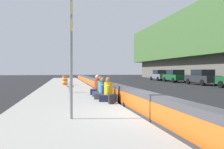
# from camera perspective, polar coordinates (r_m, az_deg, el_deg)

# --- Properties ---
(ground_plane) EXTENTS (160.00, 160.00, 0.00)m
(ground_plane) POSITION_cam_1_polar(r_m,az_deg,el_deg) (8.07, 8.99, -10.41)
(ground_plane) COLOR #232326
(ground_plane) RESTS_ON ground
(sidewalk_strip) EXTENTS (80.00, 4.40, 0.14)m
(sidewalk_strip) POSITION_cam_1_polar(r_m,az_deg,el_deg) (7.56, -10.53, -10.65)
(sidewalk_strip) COLOR #A8A59E
(sidewalk_strip) RESTS_ON ground_plane
(jersey_barrier) EXTENTS (76.00, 0.45, 0.85)m
(jersey_barrier) POSITION_cam_1_polar(r_m,az_deg,el_deg) (7.99, 8.97, -7.43)
(jersey_barrier) COLOR #47474C
(jersey_barrier) RESTS_ON ground_plane
(route_sign_post) EXTENTS (0.44, 0.09, 3.60)m
(route_sign_post) POSITION_cam_1_polar(r_m,az_deg,el_deg) (7.12, -9.93, 5.97)
(route_sign_post) COLOR gray
(route_sign_post) RESTS_ON sidewalk_strip
(fire_hydrant) EXTENTS (0.26, 0.46, 0.88)m
(fire_hydrant) POSITION_cam_1_polar(r_m,az_deg,el_deg) (15.76, -10.16, -2.70)
(fire_hydrant) COLOR gray
(fire_hydrant) RESTS_ON sidewalk_strip
(seated_person_foreground) EXTENTS (0.87, 0.96, 1.14)m
(seated_person_foreground) POSITION_cam_1_polar(r_m,az_deg,el_deg) (11.11, -0.91, -4.68)
(seated_person_foreground) COLOR #23284C
(seated_person_foreground) RESTS_ON sidewalk_strip
(seated_person_middle) EXTENTS (0.87, 0.95, 1.10)m
(seated_person_middle) POSITION_cam_1_polar(r_m,az_deg,el_deg) (12.03, -2.28, -4.31)
(seated_person_middle) COLOR #424247
(seated_person_middle) RESTS_ON sidewalk_strip
(seated_person_rear) EXTENTS (0.85, 0.95, 1.15)m
(seated_person_rear) POSITION_cam_1_polar(r_m,az_deg,el_deg) (12.95, -2.68, -3.88)
(seated_person_rear) COLOR #23284C
(seated_person_rear) RESTS_ON sidewalk_strip
(seated_person_far) EXTENTS (0.84, 0.95, 1.19)m
(seated_person_far) POSITION_cam_1_polar(r_m,az_deg,el_deg) (14.31, -3.57, -3.36)
(seated_person_far) COLOR #23284C
(seated_person_far) RESTS_ON sidewalk_strip
(backpack) EXTENTS (0.32, 0.28, 0.40)m
(backpack) POSITION_cam_1_polar(r_m,az_deg,el_deg) (10.25, -0.12, -6.07)
(backpack) COLOR #232328
(backpack) RESTS_ON sidewalk_strip
(construction_barrel) EXTENTS (0.54, 0.54, 0.95)m
(construction_barrel) POSITION_cam_1_polar(r_m,az_deg,el_deg) (23.74, -11.43, -1.41)
(construction_barrel) COLOR orange
(construction_barrel) RESTS_ON sidewalk_strip
(parked_car_fourth) EXTENTS (4.50, 1.96, 1.71)m
(parked_car_fourth) POSITION_cam_1_polar(r_m,az_deg,el_deg) (27.92, 21.14, -0.60)
(parked_car_fourth) COLOR #28282D
(parked_car_fourth) RESTS_ON ground_plane
(parked_car_midline) EXTENTS (4.57, 2.08, 1.71)m
(parked_car_midline) POSITION_cam_1_polar(r_m,az_deg,el_deg) (33.11, 15.13, -0.34)
(parked_car_midline) COLOR #145128
(parked_car_midline) RESTS_ON ground_plane
(parked_car_far) EXTENTS (4.52, 1.98, 1.71)m
(parked_car_far) POSITION_cam_1_polar(r_m,az_deg,el_deg) (38.33, 11.57, -0.15)
(parked_car_far) COLOR slate
(parked_car_far) RESTS_ON ground_plane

